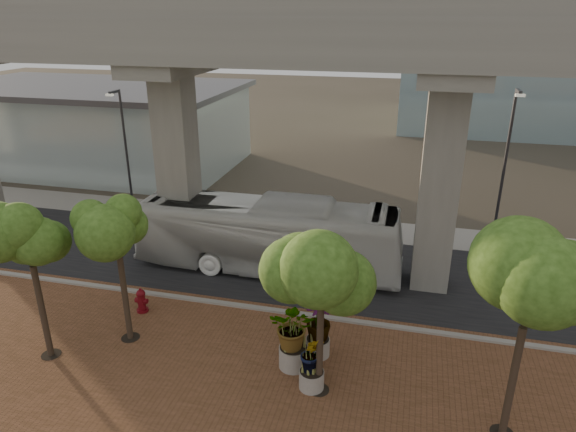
# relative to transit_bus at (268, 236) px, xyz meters

# --- Properties ---
(ground) EXTENTS (160.00, 160.00, 0.00)m
(ground) POSITION_rel_transit_bus_xyz_m (1.51, -1.68, -1.76)
(ground) COLOR #3D382C
(ground) RESTS_ON ground
(brick_plaza) EXTENTS (70.00, 13.00, 0.06)m
(brick_plaza) POSITION_rel_transit_bus_xyz_m (1.51, -9.68, -1.73)
(brick_plaza) COLOR brown
(brick_plaza) RESTS_ON ground
(asphalt_road) EXTENTS (90.00, 8.00, 0.04)m
(asphalt_road) POSITION_rel_transit_bus_xyz_m (1.51, 0.32, -1.74)
(asphalt_road) COLOR black
(asphalt_road) RESTS_ON ground
(curb_strip) EXTENTS (70.00, 0.25, 0.16)m
(curb_strip) POSITION_rel_transit_bus_xyz_m (1.51, -3.68, -1.68)
(curb_strip) COLOR gray
(curb_strip) RESTS_ON ground
(far_sidewalk) EXTENTS (90.00, 3.00, 0.06)m
(far_sidewalk) POSITION_rel_transit_bus_xyz_m (1.51, 5.82, -1.73)
(far_sidewalk) COLOR gray
(far_sidewalk) RESTS_ON ground
(transit_viaduct) EXTENTS (72.00, 5.60, 12.40)m
(transit_viaduct) POSITION_rel_transit_bus_xyz_m (1.51, 0.32, 5.53)
(transit_viaduct) COLOR gray
(transit_viaduct) RESTS_ON ground
(station_pavilion) EXTENTS (23.00, 13.00, 6.30)m
(station_pavilion) POSITION_rel_transit_bus_xyz_m (-18.49, 14.32, 1.46)
(station_pavilion) COLOR silver
(station_pavilion) RESTS_ON ground
(transit_bus) EXTENTS (12.64, 3.06, 3.52)m
(transit_bus) POSITION_rel_transit_bus_xyz_m (0.00, 0.00, 0.00)
(transit_bus) COLOR silver
(transit_bus) RESTS_ON ground
(fire_hydrant) EXTENTS (0.53, 0.48, 1.06)m
(fire_hydrant) POSITION_rel_transit_bus_xyz_m (-3.96, -4.99, -1.19)
(fire_hydrant) COLOR maroon
(fire_hydrant) RESTS_ON ground
(planter_front) EXTENTS (2.26, 2.26, 2.48)m
(planter_front) POSITION_rel_transit_bus_xyz_m (2.92, -6.91, -0.19)
(planter_front) COLOR #9E988F
(planter_front) RESTS_ON ground
(planter_right) EXTENTS (2.11, 2.11, 2.26)m
(planter_right) POSITION_rel_transit_bus_xyz_m (3.62, -6.06, -0.33)
(planter_right) COLOR gray
(planter_right) RESTS_ON ground
(planter_left) EXTENTS (1.84, 1.84, 2.02)m
(planter_left) POSITION_rel_transit_bus_xyz_m (3.75, -7.83, -0.47)
(planter_left) COLOR #9E9A8E
(planter_left) RESTS_ON ground
(street_tree_far_west) EXTENTS (3.29, 3.29, 6.06)m
(street_tree_far_west) POSITION_rel_transit_bus_xyz_m (-5.73, -8.42, 2.83)
(street_tree_far_west) COLOR #433226
(street_tree_far_west) RESTS_ON ground
(street_tree_near_west) EXTENTS (3.00, 3.00, 6.11)m
(street_tree_near_west) POSITION_rel_transit_bus_xyz_m (-3.49, -6.79, 3.01)
(street_tree_near_west) COLOR #433226
(street_tree_near_west) RESTS_ON ground
(street_tree_near_east) EXTENTS (3.49, 3.49, 5.93)m
(street_tree_near_east) POSITION_rel_transit_bus_xyz_m (4.01, -7.88, 2.63)
(street_tree_near_east) COLOR #433226
(street_tree_near_east) RESTS_ON ground
(street_tree_far_east) EXTENTS (3.82, 3.82, 6.54)m
(street_tree_far_east) POSITION_rel_transit_bus_xyz_m (9.61, -8.39, 3.08)
(street_tree_far_east) COLOR #433226
(street_tree_far_east) RESTS_ON ground
(streetlamp_west) EXTENTS (0.38, 1.11, 7.63)m
(streetlamp_west) POSITION_rel_transit_bus_xyz_m (-9.47, 3.90, 2.70)
(streetlamp_west) COLOR #2B2B30
(streetlamp_west) RESTS_ON ground
(streetlamp_east) EXTENTS (0.41, 1.20, 8.26)m
(streetlamp_east) POSITION_rel_transit_bus_xyz_m (10.72, 4.74, 3.06)
(streetlamp_east) COLOR #2E2E33
(streetlamp_east) RESTS_ON ground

